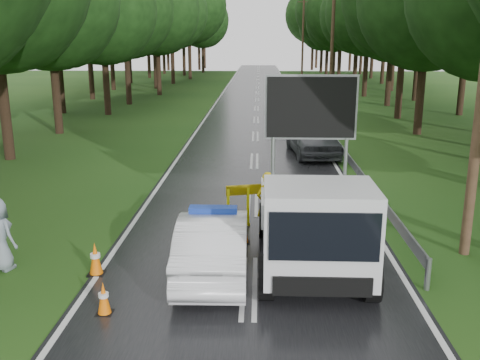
{
  "coord_description": "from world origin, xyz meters",
  "views": [
    {
      "loc": [
        0.17,
        -10.31,
        5.05
      ],
      "look_at": [
        -0.33,
        3.91,
        1.3
      ],
      "focal_mm": 40.0,
      "sensor_mm": 36.0,
      "label": 1
    }
  ],
  "objects_px": {
    "barrier": "(277,193)",
    "civilian": "(279,207)",
    "queue_car_third": "(281,99)",
    "queue_car_second": "(284,109)",
    "queue_car_first": "(312,137)",
    "work_truck": "(313,221)",
    "officer": "(267,203)",
    "queue_car_fourth": "(287,91)",
    "police_sedan": "(214,243)"
  },
  "relations": [
    {
      "from": "work_truck",
      "to": "queue_car_fourth",
      "type": "xyz_separation_m",
      "value": [
        1.17,
        35.28,
        -0.4
      ]
    },
    {
      "from": "queue_car_second",
      "to": "queue_car_first",
      "type": "bearing_deg",
      "value": -92.65
    },
    {
      "from": "work_truck",
      "to": "barrier",
      "type": "distance_m",
      "value": 3.1
    },
    {
      "from": "civilian",
      "to": "queue_car_second",
      "type": "height_order",
      "value": "civilian"
    },
    {
      "from": "queue_car_first",
      "to": "queue_car_second",
      "type": "bearing_deg",
      "value": 88.25
    },
    {
      "from": "barrier",
      "to": "queue_car_third",
      "type": "distance_m",
      "value": 26.29
    },
    {
      "from": "queue_car_second",
      "to": "queue_car_fourth",
      "type": "relative_size",
      "value": 1.1
    },
    {
      "from": "barrier",
      "to": "queue_car_fourth",
      "type": "bearing_deg",
      "value": 71.52
    },
    {
      "from": "queue_car_second",
      "to": "queue_car_fourth",
      "type": "height_order",
      "value": "queue_car_fourth"
    },
    {
      "from": "officer",
      "to": "queue_car_first",
      "type": "xyz_separation_m",
      "value": [
        2.2,
        10.37,
        -0.05
      ]
    },
    {
      "from": "barrier",
      "to": "queue_car_first",
      "type": "relative_size",
      "value": 0.59
    },
    {
      "from": "officer",
      "to": "barrier",
      "type": "bearing_deg",
      "value": -145.47
    },
    {
      "from": "police_sedan",
      "to": "civilian",
      "type": "height_order",
      "value": "civilian"
    },
    {
      "from": "barrier",
      "to": "civilian",
      "type": "bearing_deg",
      "value": -104.74
    },
    {
      "from": "work_truck",
      "to": "barrier",
      "type": "height_order",
      "value": "work_truck"
    },
    {
      "from": "work_truck",
      "to": "officer",
      "type": "xyz_separation_m",
      "value": [
        -0.99,
        2.2,
        -0.28
      ]
    },
    {
      "from": "queue_car_third",
      "to": "barrier",
      "type": "bearing_deg",
      "value": -93.74
    },
    {
      "from": "work_truck",
      "to": "queue_car_third",
      "type": "distance_m",
      "value": 29.29
    },
    {
      "from": "queue_car_second",
      "to": "queue_car_third",
      "type": "bearing_deg",
      "value": 82.68
    },
    {
      "from": "civilian",
      "to": "queue_car_third",
      "type": "bearing_deg",
      "value": 61.91
    },
    {
      "from": "police_sedan",
      "to": "queue_car_second",
      "type": "bearing_deg",
      "value": -97.45
    },
    {
      "from": "barrier",
      "to": "queue_car_fourth",
      "type": "xyz_separation_m",
      "value": [
        1.86,
        32.27,
        -0.17
      ]
    },
    {
      "from": "work_truck",
      "to": "queue_car_first",
      "type": "distance_m",
      "value": 12.63
    },
    {
      "from": "work_truck",
      "to": "civilian",
      "type": "xyz_separation_m",
      "value": [
        -0.68,
        2.01,
        -0.32
      ]
    },
    {
      "from": "queue_car_first",
      "to": "queue_car_third",
      "type": "xyz_separation_m",
      "value": [
        -0.79,
        16.71,
        -0.14
      ]
    },
    {
      "from": "queue_car_fourth",
      "to": "barrier",
      "type": "bearing_deg",
      "value": -94.57
    },
    {
      "from": "officer",
      "to": "civilian",
      "type": "height_order",
      "value": "officer"
    },
    {
      "from": "work_truck",
      "to": "officer",
      "type": "bearing_deg",
      "value": 114.55
    },
    {
      "from": "civilian",
      "to": "work_truck",
      "type": "bearing_deg",
      "value": -97.15
    },
    {
      "from": "police_sedan",
      "to": "queue_car_fourth",
      "type": "bearing_deg",
      "value": -96.62
    },
    {
      "from": "queue_car_fourth",
      "to": "work_truck",
      "type": "bearing_deg",
      "value": -93.18
    },
    {
      "from": "barrier",
      "to": "queue_car_second",
      "type": "height_order",
      "value": "queue_car_second"
    },
    {
      "from": "barrier",
      "to": "civilian",
      "type": "xyz_separation_m",
      "value": [
        0.01,
        -1.0,
        -0.09
      ]
    },
    {
      "from": "civilian",
      "to": "barrier",
      "type": "bearing_deg",
      "value": 64.64
    },
    {
      "from": "barrier",
      "to": "civilian",
      "type": "distance_m",
      "value": 1.0
    },
    {
      "from": "officer",
      "to": "queue_car_second",
      "type": "bearing_deg",
      "value": -128.38
    },
    {
      "from": "barrier",
      "to": "queue_car_first",
      "type": "distance_m",
      "value": 9.74
    },
    {
      "from": "barrier",
      "to": "queue_car_third",
      "type": "xyz_separation_m",
      "value": [
        1.1,
        26.27,
        -0.24
      ]
    },
    {
      "from": "queue_car_first",
      "to": "queue_car_fourth",
      "type": "height_order",
      "value": "queue_car_first"
    },
    {
      "from": "barrier",
      "to": "queue_car_fourth",
      "type": "height_order",
      "value": "queue_car_fourth"
    },
    {
      "from": "barrier",
      "to": "officer",
      "type": "xyz_separation_m",
      "value": [
        -0.31,
        -0.81,
        -0.05
      ]
    },
    {
      "from": "officer",
      "to": "queue_car_third",
      "type": "xyz_separation_m",
      "value": [
        1.41,
        27.07,
        -0.18
      ]
    },
    {
      "from": "queue_car_first",
      "to": "queue_car_second",
      "type": "distance_m",
      "value": 10.74
    },
    {
      "from": "barrier",
      "to": "civilian",
      "type": "relative_size",
      "value": 1.73
    },
    {
      "from": "barrier",
      "to": "officer",
      "type": "distance_m",
      "value": 0.87
    },
    {
      "from": "queue_car_first",
      "to": "queue_car_fourth",
      "type": "xyz_separation_m",
      "value": [
        -0.03,
        22.71,
        -0.07
      ]
    },
    {
      "from": "queue_car_second",
      "to": "civilian",
      "type": "bearing_deg",
      "value": -99.9
    },
    {
      "from": "police_sedan",
      "to": "queue_car_third",
      "type": "distance_m",
      "value": 29.67
    },
    {
      "from": "barrier",
      "to": "civilian",
      "type": "height_order",
      "value": "civilian"
    },
    {
      "from": "queue_car_third",
      "to": "queue_car_second",
      "type": "bearing_deg",
      "value": -91.61
    }
  ]
}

